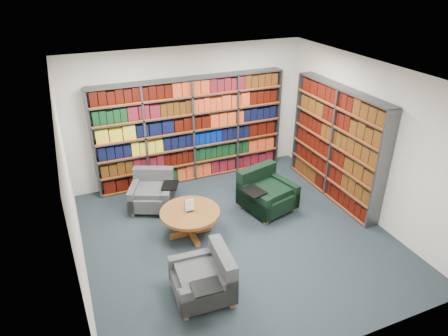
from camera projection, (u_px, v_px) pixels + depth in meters
name	position (u px, v px, depth m)	size (l,w,h in m)	color
room_shell	(239.00, 164.00, 6.26)	(5.02, 5.02, 2.82)	black
bookshelf_back	(192.00, 131.00, 8.32)	(4.00, 0.28, 2.20)	#47494F
bookshelf_right	(336.00, 144.00, 7.69)	(0.28, 2.50, 2.20)	#47494F
chair_teal_left	(153.00, 192.00, 7.67)	(1.04, 1.02, 0.70)	#051C3F
chair_green_right	(264.00, 193.00, 7.58)	(1.12, 1.05, 0.78)	black
chair_teal_front	(207.00, 279.00, 5.57)	(0.84, 0.95, 0.72)	#051C3F
coffee_table	(190.00, 216.00, 6.78)	(1.02, 1.02, 0.72)	brown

